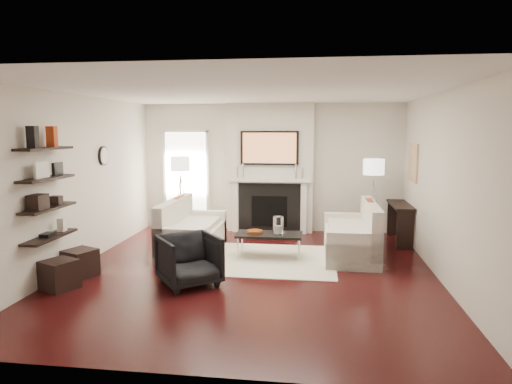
# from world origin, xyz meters

# --- Properties ---
(room_envelope) EXTENTS (6.00, 6.00, 6.00)m
(room_envelope) POSITION_xyz_m (0.00, 0.00, 1.35)
(room_envelope) COLOR black
(room_envelope) RESTS_ON ground
(chimney_breast) EXTENTS (1.80, 0.25, 2.70)m
(chimney_breast) POSITION_xyz_m (0.00, 2.88, 1.35)
(chimney_breast) COLOR silver
(chimney_breast) RESTS_ON floor
(fireplace_surround) EXTENTS (1.30, 0.02, 1.04)m
(fireplace_surround) POSITION_xyz_m (0.00, 2.74, 0.52)
(fireplace_surround) COLOR black
(fireplace_surround) RESTS_ON floor
(firebox) EXTENTS (0.75, 0.02, 0.65)m
(firebox) POSITION_xyz_m (0.00, 2.73, 0.45)
(firebox) COLOR black
(firebox) RESTS_ON floor
(mantel_pilaster_l) EXTENTS (0.12, 0.08, 1.10)m
(mantel_pilaster_l) POSITION_xyz_m (-0.72, 2.71, 0.55)
(mantel_pilaster_l) COLOR white
(mantel_pilaster_l) RESTS_ON floor
(mantel_pilaster_r) EXTENTS (0.12, 0.08, 1.10)m
(mantel_pilaster_r) POSITION_xyz_m (0.72, 2.71, 0.55)
(mantel_pilaster_r) COLOR white
(mantel_pilaster_r) RESTS_ON floor
(mantel_shelf) EXTENTS (1.70, 0.18, 0.07)m
(mantel_shelf) POSITION_xyz_m (0.00, 2.69, 1.12)
(mantel_shelf) COLOR white
(mantel_shelf) RESTS_ON chimney_breast
(tv_body) EXTENTS (1.20, 0.06, 0.70)m
(tv_body) POSITION_xyz_m (0.00, 2.71, 1.78)
(tv_body) COLOR black
(tv_body) RESTS_ON chimney_breast
(tv_screen) EXTENTS (1.10, 0.00, 0.62)m
(tv_screen) POSITION_xyz_m (0.00, 2.68, 1.78)
(tv_screen) COLOR #BF723F
(tv_screen) RESTS_ON tv_body
(candlestick_l_tall) EXTENTS (0.04, 0.04, 0.30)m
(candlestick_l_tall) POSITION_xyz_m (-0.55, 2.70, 1.30)
(candlestick_l_tall) COLOR silver
(candlestick_l_tall) RESTS_ON mantel_shelf
(candlestick_l_short) EXTENTS (0.04, 0.04, 0.24)m
(candlestick_l_short) POSITION_xyz_m (-0.68, 2.70, 1.27)
(candlestick_l_short) COLOR silver
(candlestick_l_short) RESTS_ON mantel_shelf
(candlestick_r_tall) EXTENTS (0.04, 0.04, 0.30)m
(candlestick_r_tall) POSITION_xyz_m (0.55, 2.70, 1.30)
(candlestick_r_tall) COLOR silver
(candlestick_r_tall) RESTS_ON mantel_shelf
(candlestick_r_short) EXTENTS (0.04, 0.04, 0.24)m
(candlestick_r_short) POSITION_xyz_m (0.68, 2.70, 1.27)
(candlestick_r_short) COLOR silver
(candlestick_r_short) RESTS_ON mantel_shelf
(hallway_panel) EXTENTS (0.90, 0.02, 2.10)m
(hallway_panel) POSITION_xyz_m (-1.85, 2.98, 1.05)
(hallway_panel) COLOR white
(hallway_panel) RESTS_ON floor
(door_trim_l) EXTENTS (0.06, 0.06, 2.16)m
(door_trim_l) POSITION_xyz_m (-2.33, 2.96, 1.05)
(door_trim_l) COLOR white
(door_trim_l) RESTS_ON floor
(door_trim_r) EXTENTS (0.06, 0.06, 2.16)m
(door_trim_r) POSITION_xyz_m (-1.37, 2.96, 1.05)
(door_trim_r) COLOR white
(door_trim_r) RESTS_ON floor
(door_trim_top) EXTENTS (1.02, 0.06, 0.06)m
(door_trim_top) POSITION_xyz_m (-1.85, 2.96, 2.13)
(door_trim_top) COLOR white
(door_trim_top) RESTS_ON wall_back
(rug) EXTENTS (2.60, 2.00, 0.01)m
(rug) POSITION_xyz_m (-0.00, 0.69, 0.01)
(rug) COLOR #EEE2C3
(rug) RESTS_ON floor
(loveseat_left_base) EXTENTS (0.85, 1.80, 0.42)m
(loveseat_left_base) POSITION_xyz_m (-1.18, 1.02, 0.21)
(loveseat_left_base) COLOR beige
(loveseat_left_base) RESTS_ON floor
(loveseat_left_back) EXTENTS (0.18, 1.80, 0.80)m
(loveseat_left_back) POSITION_xyz_m (-1.52, 1.02, 0.53)
(loveseat_left_back) COLOR beige
(loveseat_left_back) RESTS_ON floor
(loveseat_left_arm_n) EXTENTS (0.85, 0.18, 0.60)m
(loveseat_left_arm_n) POSITION_xyz_m (-1.18, 0.21, 0.30)
(loveseat_left_arm_n) COLOR beige
(loveseat_left_arm_n) RESTS_ON floor
(loveseat_left_arm_s) EXTENTS (0.85, 0.18, 0.60)m
(loveseat_left_arm_s) POSITION_xyz_m (-1.18, 1.83, 0.30)
(loveseat_left_arm_s) COLOR beige
(loveseat_left_arm_s) RESTS_ON floor
(loveseat_left_cushion) EXTENTS (0.63, 1.44, 0.10)m
(loveseat_left_cushion) POSITION_xyz_m (-1.13, 1.02, 0.47)
(loveseat_left_cushion) COLOR beige
(loveseat_left_cushion) RESTS_ON loveseat_left_base
(pillow_left_orange) EXTENTS (0.10, 0.42, 0.42)m
(pillow_left_orange) POSITION_xyz_m (-1.52, 1.32, 0.73)
(pillow_left_orange) COLOR #AA3814
(pillow_left_orange) RESTS_ON loveseat_left_cushion
(pillow_left_charcoal) EXTENTS (0.10, 0.40, 0.40)m
(pillow_left_charcoal) POSITION_xyz_m (-1.52, 0.72, 0.72)
(pillow_left_charcoal) COLOR black
(pillow_left_charcoal) RESTS_ON loveseat_left_cushion
(loveseat_right_base) EXTENTS (0.85, 1.80, 0.42)m
(loveseat_right_base) POSITION_xyz_m (1.56, 1.10, 0.21)
(loveseat_right_base) COLOR beige
(loveseat_right_base) RESTS_ON floor
(loveseat_right_back) EXTENTS (0.18, 1.80, 0.80)m
(loveseat_right_back) POSITION_xyz_m (1.89, 1.10, 0.53)
(loveseat_right_back) COLOR beige
(loveseat_right_back) RESTS_ON floor
(loveseat_right_arm_n) EXTENTS (0.85, 0.18, 0.60)m
(loveseat_right_arm_n) POSITION_xyz_m (1.56, 0.29, 0.30)
(loveseat_right_arm_n) COLOR beige
(loveseat_right_arm_n) RESTS_ON floor
(loveseat_right_arm_s) EXTENTS (0.85, 0.18, 0.60)m
(loveseat_right_arm_s) POSITION_xyz_m (1.56, 1.91, 0.30)
(loveseat_right_arm_s) COLOR beige
(loveseat_right_arm_s) RESTS_ON floor
(loveseat_right_cushion) EXTENTS (0.63, 1.44, 0.10)m
(loveseat_right_cushion) POSITION_xyz_m (1.51, 1.10, 0.47)
(loveseat_right_cushion) COLOR beige
(loveseat_right_cushion) RESTS_ON loveseat_right_base
(pillow_right_orange) EXTENTS (0.10, 0.42, 0.42)m
(pillow_right_orange) POSITION_xyz_m (1.89, 1.40, 0.73)
(pillow_right_orange) COLOR #AA3814
(pillow_right_orange) RESTS_ON loveseat_right_cushion
(pillow_right_charcoal) EXTENTS (0.10, 0.40, 0.40)m
(pillow_right_charcoal) POSITION_xyz_m (1.89, 0.80, 0.72)
(pillow_right_charcoal) COLOR black
(pillow_right_charcoal) RESTS_ON loveseat_right_cushion
(coffee_table) EXTENTS (1.10, 0.55, 0.04)m
(coffee_table) POSITION_xyz_m (0.20, 0.81, 0.40)
(coffee_table) COLOR black
(coffee_table) RESTS_ON floor
(coffee_leg_nw) EXTENTS (0.02, 0.02, 0.38)m
(coffee_leg_nw) POSITION_xyz_m (-0.30, 0.59, 0.19)
(coffee_leg_nw) COLOR silver
(coffee_leg_nw) RESTS_ON floor
(coffee_leg_ne) EXTENTS (0.02, 0.02, 0.38)m
(coffee_leg_ne) POSITION_xyz_m (0.70, 0.59, 0.19)
(coffee_leg_ne) COLOR silver
(coffee_leg_ne) RESTS_ON floor
(coffee_leg_sw) EXTENTS (0.02, 0.02, 0.38)m
(coffee_leg_sw) POSITION_xyz_m (-0.30, 1.03, 0.19)
(coffee_leg_sw) COLOR silver
(coffee_leg_sw) RESTS_ON floor
(coffee_leg_se) EXTENTS (0.02, 0.02, 0.38)m
(coffee_leg_se) POSITION_xyz_m (0.70, 1.03, 0.19)
(coffee_leg_se) COLOR silver
(coffee_leg_se) RESTS_ON floor
(hurricane_glass) EXTENTS (0.17, 0.17, 0.30)m
(hurricane_glass) POSITION_xyz_m (0.35, 0.81, 0.56)
(hurricane_glass) COLOR white
(hurricane_glass) RESTS_ON coffee_table
(hurricane_candle) EXTENTS (0.09, 0.09, 0.14)m
(hurricane_candle) POSITION_xyz_m (0.35, 0.81, 0.50)
(hurricane_candle) COLOR white
(hurricane_candle) RESTS_ON coffee_table
(copper_bowl) EXTENTS (0.27, 0.27, 0.04)m
(copper_bowl) POSITION_xyz_m (-0.05, 0.81, 0.45)
(copper_bowl) COLOR #AC521C
(copper_bowl) RESTS_ON coffee_table
(armchair) EXTENTS (1.02, 1.01, 0.77)m
(armchair) POSITION_xyz_m (-0.77, -0.67, 0.39)
(armchair) COLOR black
(armchair) RESTS_ON floor
(lamp_left_post) EXTENTS (0.02, 0.02, 1.20)m
(lamp_left_post) POSITION_xyz_m (-1.85, 2.54, 0.60)
(lamp_left_post) COLOR silver
(lamp_left_post) RESTS_ON floor
(lamp_left_shade) EXTENTS (0.40, 0.40, 0.30)m
(lamp_left_shade) POSITION_xyz_m (-1.85, 2.54, 1.45)
(lamp_left_shade) COLOR white
(lamp_left_shade) RESTS_ON lamp_left_post
(lamp_left_leg_a) EXTENTS (0.25, 0.02, 1.23)m
(lamp_left_leg_a) POSITION_xyz_m (-1.74, 2.54, 0.60)
(lamp_left_leg_a) COLOR silver
(lamp_left_leg_a) RESTS_ON floor
(lamp_left_leg_b) EXTENTS (0.14, 0.22, 1.23)m
(lamp_left_leg_b) POSITION_xyz_m (-1.91, 2.64, 0.60)
(lamp_left_leg_b) COLOR silver
(lamp_left_leg_b) RESTS_ON floor
(lamp_left_leg_c) EXTENTS (0.14, 0.22, 1.23)m
(lamp_left_leg_c) POSITION_xyz_m (-1.91, 2.45, 0.60)
(lamp_left_leg_c) COLOR silver
(lamp_left_leg_c) RESTS_ON floor
(lamp_right_post) EXTENTS (0.02, 0.02, 1.20)m
(lamp_right_post) POSITION_xyz_m (2.05, 2.25, 0.60)
(lamp_right_post) COLOR silver
(lamp_right_post) RESTS_ON floor
(lamp_right_shade) EXTENTS (0.40, 0.40, 0.30)m
(lamp_right_shade) POSITION_xyz_m (2.05, 2.25, 1.45)
(lamp_right_shade) COLOR white
(lamp_right_shade) RESTS_ON lamp_right_post
(lamp_right_leg_a) EXTENTS (0.25, 0.02, 1.23)m
(lamp_right_leg_a) POSITION_xyz_m (2.16, 2.25, 0.60)
(lamp_right_leg_a) COLOR silver
(lamp_right_leg_a) RESTS_ON floor
(lamp_right_leg_b) EXTENTS (0.14, 0.22, 1.23)m
(lamp_right_leg_b) POSITION_xyz_m (2.00, 2.34, 0.60)
(lamp_right_leg_b) COLOR silver
(lamp_right_leg_b) RESTS_ON floor
(lamp_right_leg_c) EXTENTS (0.14, 0.22, 1.23)m
(lamp_right_leg_c) POSITION_xyz_m (1.99, 2.15, 0.60)
(lamp_right_leg_c) COLOR silver
(lamp_right_leg_c) RESTS_ON floor
(console_top) EXTENTS (0.35, 1.20, 0.04)m
(console_top) POSITION_xyz_m (2.57, 2.23, 0.73)
(console_top) COLOR black
(console_top) RESTS_ON floor
(console_leg_n) EXTENTS (0.30, 0.04, 0.71)m
(console_leg_n) POSITION_xyz_m (2.57, 1.68, 0.35)
(console_leg_n) COLOR black
(console_leg_n) RESTS_ON floor
(console_leg_s) EXTENTS (0.30, 0.04, 0.71)m
(console_leg_s) POSITION_xyz_m (2.57, 2.78, 0.35)
(console_leg_s) COLOR black
(console_leg_s) RESTS_ON floor
(wall_art) EXTENTS (0.03, 0.70, 0.70)m
(wall_art) POSITION_xyz_m (2.73, 2.05, 1.55)
(wall_art) COLOR tan
(wall_art) RESTS_ON wall_right
(shelf_bottom) EXTENTS (0.25, 1.00, 0.03)m
(shelf_bottom) POSITION_xyz_m (-2.62, -1.00, 0.70)
(shelf_bottom) COLOR black
(shelf_bottom) RESTS_ON wall_left
(shelf_lower) EXTENTS (0.25, 1.00, 0.04)m
(shelf_lower) POSITION_xyz_m (-2.62, -1.00, 1.10)
(shelf_lower) COLOR black
(shelf_lower) RESTS_ON wall_left
(shelf_upper) EXTENTS (0.25, 1.00, 0.04)m
(shelf_upper) POSITION_xyz_m (-2.62, -1.00, 1.50)
(shelf_upper) COLOR black
(shelf_upper) RESTS_ON wall_left
(shelf_top) EXTENTS (0.25, 1.00, 0.04)m
(shelf_top) POSITION_xyz_m (-2.62, -1.00, 1.90)
(shelf_top) COLOR black
(shelf_top) RESTS_ON wall_left
(decor_magfile_a) EXTENTS (0.12, 0.10, 0.28)m
(decor_magfile_a) POSITION_xyz_m (-2.62, -1.24, 2.06)
(decor_magfile_a) COLOR black
(decor_magfile_a) RESTS_ON shelf_top
(decor_magfile_b) EXTENTS (0.12, 0.10, 0.28)m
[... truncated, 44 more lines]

